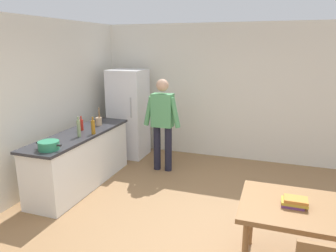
# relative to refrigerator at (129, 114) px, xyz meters

# --- Properties ---
(ground_plane) EXTENTS (14.00, 14.00, 0.00)m
(ground_plane) POSITION_rel_refrigerator_xyz_m (1.90, -2.40, -0.90)
(ground_plane) COLOR #936D47
(wall_back) EXTENTS (6.40, 0.12, 2.70)m
(wall_back) POSITION_rel_refrigerator_xyz_m (1.90, 0.60, 0.45)
(wall_back) COLOR silver
(wall_back) RESTS_ON ground_plane
(wall_left) EXTENTS (0.12, 5.60, 2.70)m
(wall_left) POSITION_rel_refrigerator_xyz_m (-0.70, -2.20, 0.45)
(wall_left) COLOR silver
(wall_left) RESTS_ON ground_plane
(kitchen_counter) EXTENTS (0.64, 2.20, 0.90)m
(kitchen_counter) POSITION_rel_refrigerator_xyz_m (-0.10, -1.60, -0.45)
(kitchen_counter) COLOR white
(kitchen_counter) RESTS_ON ground_plane
(refrigerator) EXTENTS (0.70, 0.67, 1.80)m
(refrigerator) POSITION_rel_refrigerator_xyz_m (0.00, 0.00, 0.00)
(refrigerator) COLOR white
(refrigerator) RESTS_ON ground_plane
(person) EXTENTS (0.70, 0.22, 1.70)m
(person) POSITION_rel_refrigerator_xyz_m (0.95, -0.55, 0.08)
(person) COLOR #1E1E2D
(person) RESTS_ON ground_plane
(dining_table) EXTENTS (1.40, 0.90, 0.75)m
(dining_table) POSITION_rel_refrigerator_xyz_m (3.30, -2.70, -0.23)
(dining_table) COLOR olive
(dining_table) RESTS_ON ground_plane
(cooking_pot) EXTENTS (0.40, 0.28, 0.12)m
(cooking_pot) POSITION_rel_refrigerator_xyz_m (0.01, -2.46, 0.06)
(cooking_pot) COLOR #2D845B
(cooking_pot) RESTS_ON kitchen_counter
(utensil_jar) EXTENTS (0.11, 0.11, 0.32)m
(utensil_jar) POSITION_rel_refrigerator_xyz_m (-0.06, -1.06, 0.08)
(utensil_jar) COLOR tan
(utensil_jar) RESTS_ON kitchen_counter
(bottle_vinegar_tall) EXTENTS (0.06, 0.06, 0.32)m
(bottle_vinegar_tall) POSITION_rel_refrigerator_xyz_m (0.03, -1.79, 0.14)
(bottle_vinegar_tall) COLOR gray
(bottle_vinegar_tall) RESTS_ON kitchen_counter
(bottle_sauce_red) EXTENTS (0.06, 0.06, 0.24)m
(bottle_sauce_red) POSITION_rel_refrigerator_xyz_m (-0.15, -1.45, 0.10)
(bottle_sauce_red) COLOR #B22319
(bottle_sauce_red) RESTS_ON kitchen_counter
(bottle_oil_amber) EXTENTS (0.06, 0.06, 0.28)m
(bottle_oil_amber) POSITION_rel_refrigerator_xyz_m (0.15, -1.58, 0.12)
(bottle_oil_amber) COLOR #996619
(bottle_oil_amber) RESTS_ON kitchen_counter
(book_stack) EXTENTS (0.25, 0.17, 0.08)m
(book_stack) POSITION_rel_refrigerator_xyz_m (3.11, -2.72, -0.11)
(book_stack) COLOR #753D7F
(book_stack) RESTS_ON dining_table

